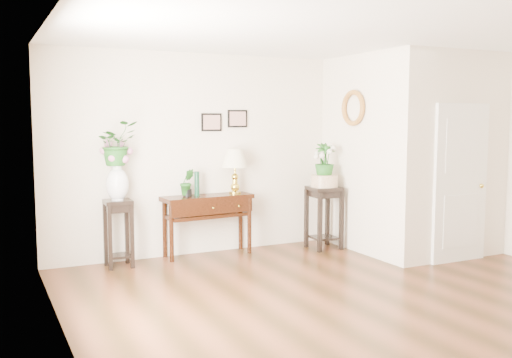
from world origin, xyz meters
TOP-DOWN VIEW (x-y plane):
  - floor at (0.00, 0.00)m, footprint 6.00×5.50m
  - ceiling at (0.00, 0.00)m, footprint 6.00×5.50m
  - wall_back at (0.00, 2.75)m, footprint 6.00×0.02m
  - wall_left at (-3.00, 0.00)m, footprint 0.02×5.50m
  - partition at (2.10, 1.77)m, footprint 1.80×1.95m
  - door at (2.10, 0.78)m, footprint 0.90×0.05m
  - art_print_left at (-0.65, 2.73)m, footprint 0.30×0.02m
  - art_print_right at (-0.25, 2.73)m, footprint 0.30×0.02m
  - wall_ornament at (1.16, 1.90)m, footprint 0.07×0.51m
  - console_table at (-0.78, 2.57)m, footprint 1.29×0.51m
  - table_lamp at (-0.36, 2.57)m, footprint 0.40×0.40m
  - green_vase at (-0.94, 2.57)m, footprint 0.07×0.07m
  - potted_plant at (-1.08, 2.57)m, footprint 0.21×0.18m
  - plant_stand_a at (-2.04, 2.48)m, footprint 0.35×0.35m
  - porcelain_vase at (-2.04, 2.48)m, footprint 0.34×0.34m
  - lily_arrangement at (-2.04, 2.48)m, footprint 0.63×0.59m
  - plant_stand_b at (0.90, 2.21)m, footprint 0.47×0.47m
  - ceramic_bowl at (0.90, 2.21)m, footprint 0.51×0.51m
  - narcissus at (0.90, 2.21)m, footprint 0.32×0.32m

SIDE VIEW (x-z plane):
  - floor at x=0.00m, z-range -0.01..0.01m
  - console_table at x=-0.78m, z-range 0.00..0.84m
  - plant_stand_a at x=-2.04m, z-range 0.00..0.87m
  - plant_stand_b at x=0.90m, z-range 0.00..0.91m
  - ceramic_bowl at x=0.90m, z-range 0.91..1.08m
  - green_vase at x=-0.94m, z-range 0.84..1.18m
  - potted_plant at x=-1.08m, z-range 0.84..1.20m
  - door at x=2.10m, z-range 0.00..2.10m
  - porcelain_vase at x=-2.04m, z-range 0.85..1.34m
  - table_lamp at x=-0.36m, z-range 0.87..1.51m
  - narcissus at x=0.90m, z-range 1.03..1.55m
  - wall_back at x=0.00m, z-range 0.00..2.80m
  - wall_left at x=-3.00m, z-range 0.00..2.80m
  - partition at x=2.10m, z-range 0.00..2.80m
  - lily_arrangement at x=-2.04m, z-range 1.27..1.83m
  - art_print_left at x=-0.65m, z-range 1.73..1.98m
  - art_print_right at x=-0.25m, z-range 1.77..2.02m
  - wall_ornament at x=1.16m, z-range 1.79..2.30m
  - ceiling at x=0.00m, z-range 2.79..2.81m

